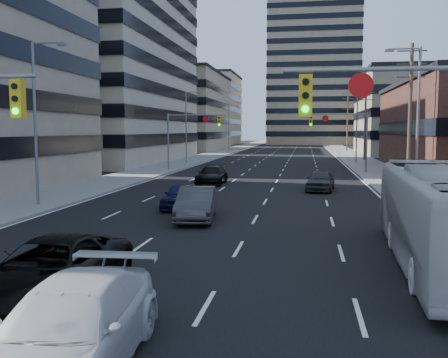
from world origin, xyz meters
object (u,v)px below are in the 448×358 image
white_van (70,329)px  transit_bus (443,216)px  sedan_blue (182,196)px  black_pickup (52,269)px

white_van → transit_bus: transit_bus is taller
white_van → sedan_blue: (-2.61, 18.37, -0.09)m
black_pickup → transit_bus: size_ratio=0.48×
sedan_blue → black_pickup: bearing=-88.1°
white_van → black_pickup: bearing=119.0°
black_pickup → transit_bus: bearing=25.2°
black_pickup → white_van: bearing=-56.7°
black_pickup → sedan_blue: bearing=92.3°
black_pickup → white_van: 4.21m
transit_bus → sedan_blue: 14.85m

